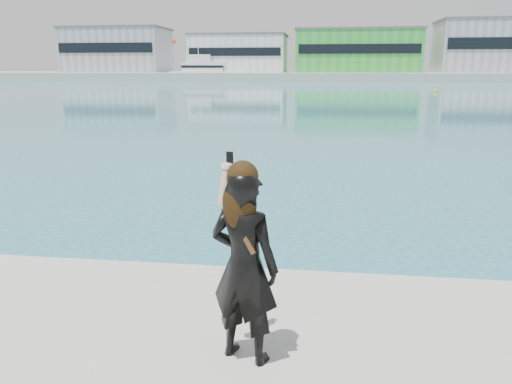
{
  "coord_description": "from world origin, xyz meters",
  "views": [
    {
      "loc": [
        0.01,
        -4.5,
        3.11
      ],
      "look_at": [
        -0.57,
        -0.18,
        2.03
      ],
      "focal_mm": 35.0,
      "sensor_mm": 36.0,
      "label": 1
    }
  ],
  "objects_px": {
    "motor_yacht": "(205,71)",
    "buoy_near": "(435,92)",
    "woman": "(244,261)",
    "buoy_far": "(122,85)"
  },
  "relations": [
    {
      "from": "motor_yacht",
      "to": "buoy_near",
      "type": "xyz_separation_m",
      "value": [
        43.66,
        -52.34,
        -2.31
      ]
    },
    {
      "from": "motor_yacht",
      "to": "woman",
      "type": "relative_size",
      "value": 10.88
    },
    {
      "from": "woman",
      "to": "buoy_far",
      "type": "bearing_deg",
      "value": -48.49
    },
    {
      "from": "motor_yacht",
      "to": "buoy_near",
      "type": "height_order",
      "value": "motor_yacht"
    },
    {
      "from": "motor_yacht",
      "to": "buoy_far",
      "type": "relative_size",
      "value": 36.3
    },
    {
      "from": "motor_yacht",
      "to": "buoy_far",
      "type": "xyz_separation_m",
      "value": [
        -9.04,
        -29.77,
        -2.31
      ]
    },
    {
      "from": "motor_yacht",
      "to": "buoy_near",
      "type": "distance_m",
      "value": 68.2
    },
    {
      "from": "buoy_far",
      "to": "motor_yacht",
      "type": "bearing_deg",
      "value": 73.11
    },
    {
      "from": "motor_yacht",
      "to": "buoy_near",
      "type": "relative_size",
      "value": 36.3
    },
    {
      "from": "buoy_near",
      "to": "woman",
      "type": "height_order",
      "value": "woman"
    }
  ]
}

